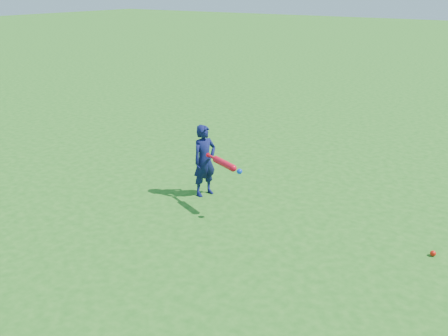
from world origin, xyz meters
TOP-DOWN VIEW (x-y plane):
  - ground at (0.00, 0.00)m, footprint 80.00×80.00m
  - child at (0.40, 0.10)m, footprint 0.34×0.43m
  - ground_ball_red at (3.51, 0.13)m, footprint 0.06×0.06m
  - bat_swing at (0.95, -0.18)m, footprint 0.74×0.36m

SIDE VIEW (x-z plane):
  - ground at x=0.00m, z-range 0.00..0.00m
  - ground_ball_red at x=3.51m, z-range 0.00..0.06m
  - child at x=0.40m, z-range 0.00..1.02m
  - bat_swing at x=0.95m, z-range 0.61..0.70m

